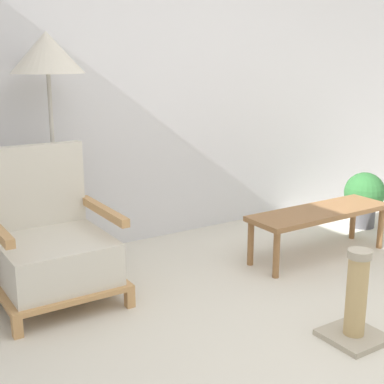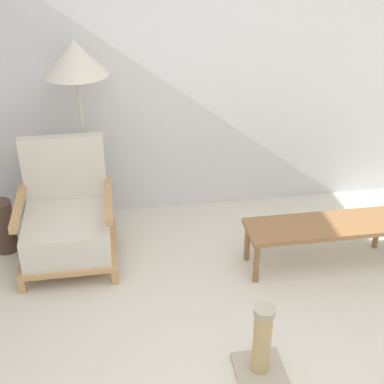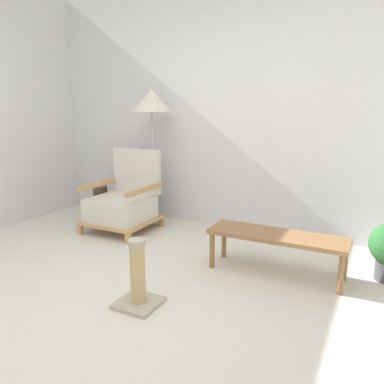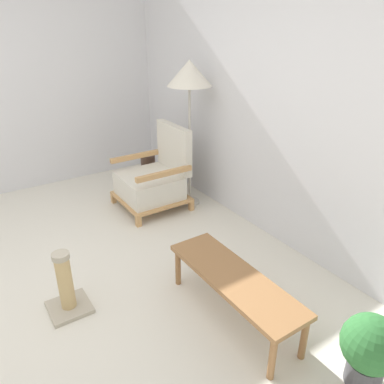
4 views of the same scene
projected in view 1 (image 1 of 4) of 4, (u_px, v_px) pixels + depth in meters
The scene contains 6 objects.
wall_back at pixel (149, 65), 3.99m from camera, with size 8.00×0.06×2.70m.
armchair at pixel (52, 247), 3.15m from camera, with size 0.69×0.69×0.89m.
floor_lamp at pixel (47, 60), 3.27m from camera, with size 0.45×0.45×1.56m.
coffee_table at pixel (320, 216), 3.82m from camera, with size 1.12×0.35×0.35m.
potted_plant at pixel (364, 196), 4.50m from camera, with size 0.34×0.34×0.47m.
scratching_post at pixel (356, 306), 2.70m from camera, with size 0.29×0.29×0.48m.
Camera 1 is at (-1.95, -1.32, 1.41)m, focal length 50.00 mm.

